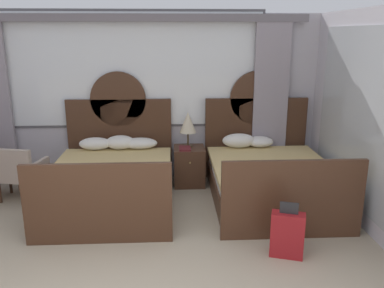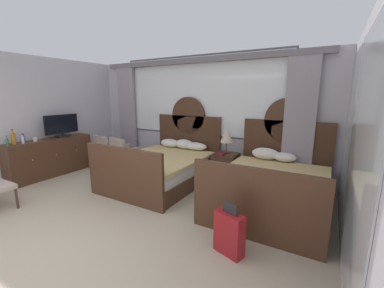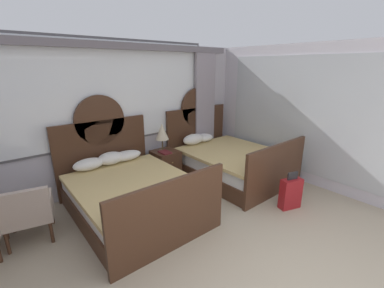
# 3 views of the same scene
# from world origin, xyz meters

# --- Properties ---
(wall_back_window) EXTENTS (6.02, 0.22, 2.76)m
(wall_back_window) POSITION_xyz_m (0.00, 4.10, 1.47)
(wall_back_window) COLOR silver
(wall_back_window) RESTS_ON ground_plane
(wall_right_mirror) EXTENTS (0.08, 4.69, 2.70)m
(wall_right_mirror) POSITION_xyz_m (3.04, 1.77, 1.35)
(wall_right_mirror) COLOR silver
(wall_right_mirror) RESTS_ON ground_plane
(bed_near_window) EXTENTS (1.71, 2.25, 1.80)m
(bed_near_window) POSITION_xyz_m (-0.25, 2.99, 0.36)
(bed_near_window) COLOR #472B1C
(bed_near_window) RESTS_ON ground_plane
(bed_near_mirror) EXTENTS (1.71, 2.25, 1.80)m
(bed_near_mirror) POSITION_xyz_m (2.02, 2.98, 0.35)
(bed_near_mirror) COLOR #472B1C
(bed_near_mirror) RESTS_ON ground_plane
(nightstand_between_beds) EXTENTS (0.49, 0.51, 0.62)m
(nightstand_between_beds) POSITION_xyz_m (0.88, 3.68, 0.31)
(nightstand_between_beds) COLOR #472B1C
(nightstand_between_beds) RESTS_ON ground_plane
(table_lamp_on_nightstand) EXTENTS (0.27, 0.27, 0.57)m
(table_lamp_on_nightstand) POSITION_xyz_m (0.87, 3.75, 1.02)
(table_lamp_on_nightstand) COLOR brown
(table_lamp_on_nightstand) RESTS_ON nightstand_between_beds
(book_on_nightstand) EXTENTS (0.18, 0.26, 0.03)m
(book_on_nightstand) POSITION_xyz_m (0.81, 3.58, 0.64)
(book_on_nightstand) COLOR maroon
(book_on_nightstand) RESTS_ON nightstand_between_beds
(armchair_by_window_left) EXTENTS (0.70, 0.70, 0.82)m
(armchair_by_window_left) POSITION_xyz_m (-1.63, 3.20, 0.45)
(armchair_by_window_left) COLOR #B29E8E
(armchair_by_window_left) RESTS_ON ground_plane
(suitcase_on_floor) EXTENTS (0.39, 0.26, 0.64)m
(suitcase_on_floor) POSITION_xyz_m (1.85, 1.42, 0.26)
(suitcase_on_floor) COLOR maroon
(suitcase_on_floor) RESTS_ON ground_plane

